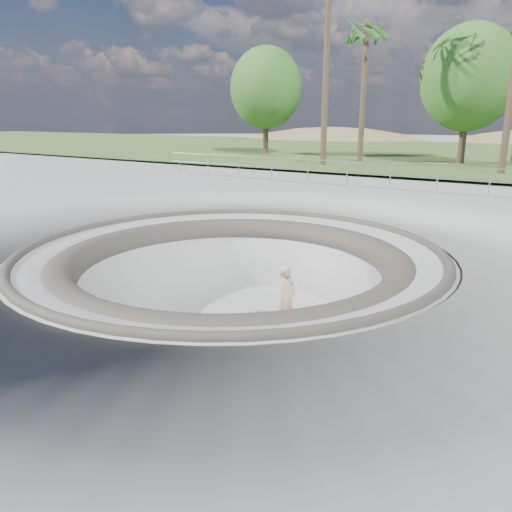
% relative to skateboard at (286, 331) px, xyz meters
% --- Properties ---
extents(ground, '(180.00, 180.00, 0.00)m').
position_rel_skateboard_xyz_m(ground, '(-1.47, -0.13, 1.83)').
color(ground, '#A1A19B').
rests_on(ground, ground).
extents(skate_bowl, '(14.00, 14.00, 4.10)m').
position_rel_skateboard_xyz_m(skate_bowl, '(-1.47, -0.13, -0.00)').
color(skate_bowl, '#A1A19B').
rests_on(skate_bowl, ground).
extents(grass_strip, '(180.00, 36.00, 0.12)m').
position_rel_skateboard_xyz_m(grass_strip, '(-1.47, 33.87, 2.05)').
color(grass_strip, '#3B6126').
rests_on(grass_strip, ground).
extents(safety_railing, '(25.00, 0.06, 1.03)m').
position_rel_skateboard_xyz_m(safety_railing, '(-1.47, 11.87, 2.52)').
color(safety_railing, gray).
rests_on(safety_railing, ground).
extents(skateboard, '(0.91, 0.48, 0.09)m').
position_rel_skateboard_xyz_m(skateboard, '(0.00, 0.00, 0.00)').
color(skateboard, olive).
rests_on(skateboard, ground).
extents(skater, '(0.44, 0.63, 1.63)m').
position_rel_skateboard_xyz_m(skater, '(0.00, -0.00, 0.84)').
color(skater, tan).
rests_on(skater, skateboard).
extents(palm_b, '(2.60, 2.60, 9.24)m').
position_rel_skateboard_xyz_m(palm_b, '(-6.90, 22.33, 9.94)').
color(palm_b, brown).
rests_on(palm_b, ground).
extents(bushy_tree_left, '(5.69, 5.17, 8.21)m').
position_rel_skateboard_xyz_m(bushy_tree_left, '(-15.91, 25.07, 7.09)').
color(bushy_tree_left, brown).
rests_on(bushy_tree_left, ground).
extents(bushy_tree_mid, '(5.81, 5.29, 8.39)m').
position_rel_skateboard_xyz_m(bushy_tree_mid, '(-0.93, 24.16, 7.20)').
color(bushy_tree_mid, brown).
rests_on(bushy_tree_mid, ground).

